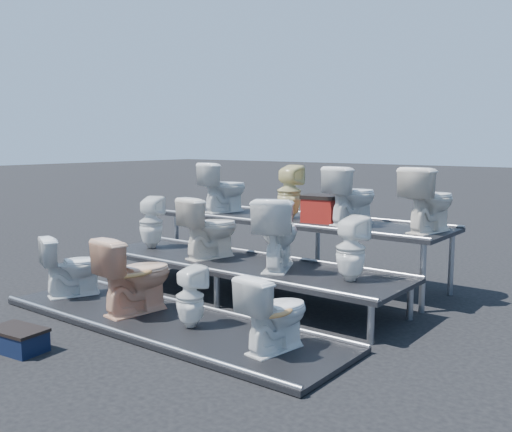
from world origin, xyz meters
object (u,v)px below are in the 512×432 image
Objects in this scene: toilet_1 at (135,274)px; step_stool at (18,341)px; toilet_3 at (275,312)px; toilet_7 at (351,249)px; toilet_6 at (277,233)px; toilet_10 at (352,195)px; toilet_11 at (429,200)px; toilet_8 at (224,187)px; toilet_2 at (190,297)px; toilet_5 at (210,227)px; toilet_4 at (151,222)px; toilet_9 at (289,192)px; toilet_0 at (73,266)px; red_crate at (321,210)px.

toilet_1 is 1.42m from step_stool.
toilet_7 is at bearing -83.95° from toilet_3.
toilet_10 reaches higher than toilet_6.
toilet_10 reaches higher than toilet_1.
toilet_11 reaches higher than toilet_10.
toilet_1 is 2.87m from toilet_8.
toilet_2 is 0.90× the size of toilet_7.
toilet_4 is at bearing 11.45° from toilet_5.
toilet_2 is 0.80× the size of toilet_11.
toilet_10 is 1.04m from toilet_11.
toilet_1 is 1.69m from toilet_6.
toilet_9 reaches higher than toilet_4.
toilet_5 is (-1.96, 1.30, 0.44)m from toilet_3.
toilet_0 is 0.98× the size of toilet_9.
toilet_5 is 1.78× the size of red_crate.
red_crate is at bearing -105.67° from toilet_0.
toilet_8 reaches higher than toilet_5.
toilet_3 is 1.65m from toilet_6.
toilet_8 reaches higher than toilet_1.
toilet_11 is 4.77m from step_stool.
toilet_8 is 0.97× the size of toilet_11.
toilet_1 is 1.19× the size of toilet_4.
toilet_4 is (-1.17, 1.30, 0.33)m from toilet_1.
red_crate is at bearing -100.92° from toilet_1.
toilet_1 is at bearing 6.84° from toilet_2.
toilet_9 is 1.45× the size of step_stool.
step_stool is (-0.09, -1.36, -0.39)m from toilet_1.
toilet_10 is 0.49m from red_crate.
toilet_3 is 2.43m from step_stool.
toilet_0 is 3.65m from toilet_10.
red_crate is at bearing 69.89° from step_stool.
red_crate is (-1.06, 2.53, 0.60)m from toilet_3.
toilet_2 is at bearing 136.07° from toilet_5.
toilet_7 is at bearing -124.08° from toilet_2.
red_crate is (-1.47, -0.07, -0.23)m from toilet_11.
toilet_5 is at bearing -134.32° from red_crate.
toilet_10 is at bearing 9.75° from toilet_11.
toilet_8 reaches higher than toilet_2.
toilet_0 is 1.18× the size of toilet_2.
toilet_5 reaches higher than toilet_0.
step_stool is (-1.36, -3.96, -1.15)m from toilet_10.
toilet_8 is at bearing -44.43° from toilet_5.
toilet_5 is 1.03× the size of toilet_10.
red_crate is at bearing -170.39° from toilet_4.
toilet_1 is 1.12× the size of toilet_10.
toilet_11 is at bearing -124.14° from toilet_1.
toilet_9 is at bearing -49.23° from toilet_3.
toilet_6 is (1.06, 0.00, 0.03)m from toilet_5.
red_crate is (0.90, 1.23, 0.17)m from toilet_5.
toilet_7 is 3.21m from toilet_8.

